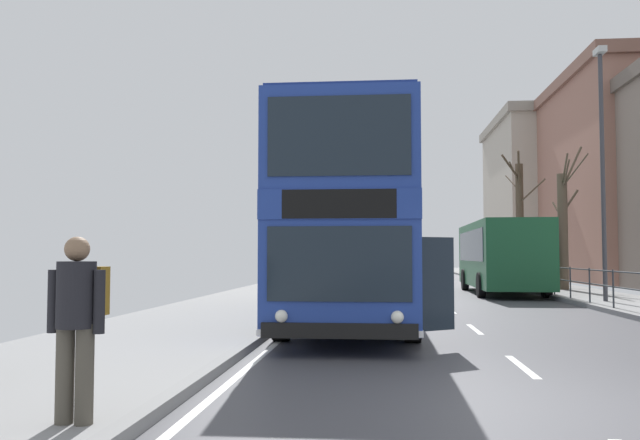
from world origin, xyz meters
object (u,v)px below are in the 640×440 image
object	(u,v)px
pedestrian_with_backpack	(78,314)
bare_tree_far_02	(563,227)
double_decker_bus_main	(354,227)
background_building_02	(580,196)
street_lamp_far_side	(602,154)
bare_tree_far_01	(520,219)
background_bus_far_lane	(501,255)

from	to	relation	value
pedestrian_with_backpack	bare_tree_far_02	size ratio (longest dim) A/B	0.27
double_decker_bus_main	background_building_02	distance (m)	42.58
pedestrian_with_backpack	street_lamp_far_side	distance (m)	19.36
double_decker_bus_main	background_building_02	xyz separation A→B (m)	(16.82, 38.91, 4.08)
bare_tree_far_01	bare_tree_far_02	distance (m)	6.97
pedestrian_with_backpack	background_bus_far_lane	bearing A→B (deg)	71.14
background_bus_far_lane	bare_tree_far_01	xyz separation A→B (m)	(2.41, 7.73, 1.92)
background_building_02	background_bus_far_lane	bearing A→B (deg)	-112.83
street_lamp_far_side	bare_tree_far_02	world-z (taller)	street_lamp_far_side
double_decker_bus_main	street_lamp_far_side	xyz separation A→B (m)	(7.83, 6.06, 2.58)
pedestrian_with_backpack	background_building_02	xyz separation A→B (m)	(18.86, 49.07, 5.29)
bare_tree_far_01	background_building_02	size ratio (longest dim) A/B	0.50
bare_tree_far_02	background_building_02	distance (m)	27.19
double_decker_bus_main	pedestrian_with_backpack	distance (m)	10.44
bare_tree_far_02	background_building_02	size ratio (longest dim) A/B	0.43
bare_tree_far_01	background_building_02	distance (m)	20.85
double_decker_bus_main	background_building_02	size ratio (longest dim) A/B	0.82
background_bus_far_lane	bare_tree_far_01	size ratio (longest dim) A/B	1.34
background_bus_far_lane	street_lamp_far_side	world-z (taller)	street_lamp_far_side
double_decker_bus_main	bare_tree_far_02	bearing A→B (deg)	57.35
double_decker_bus_main	bare_tree_far_02	distance (m)	15.76
double_decker_bus_main	background_bus_far_lane	distance (m)	13.72
background_bus_far_lane	street_lamp_far_side	bearing A→B (deg)	-71.57
pedestrian_with_backpack	street_lamp_far_side	xyz separation A→B (m)	(9.86, 16.22, 3.78)
double_decker_bus_main	bare_tree_far_02	world-z (taller)	bare_tree_far_02
double_decker_bus_main	street_lamp_far_side	world-z (taller)	street_lamp_far_side
street_lamp_far_side	bare_tree_far_01	world-z (taller)	street_lamp_far_side
bare_tree_far_01	bare_tree_far_02	xyz separation A→B (m)	(0.40, -6.93, -0.71)
pedestrian_with_backpack	bare_tree_far_02	world-z (taller)	bare_tree_far_02
pedestrian_with_backpack	bare_tree_far_01	xyz separation A→B (m)	(10.14, 30.35, 2.44)
street_lamp_far_side	bare_tree_far_01	bearing A→B (deg)	88.89
bare_tree_far_01	bare_tree_far_02	bearing A→B (deg)	-86.71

